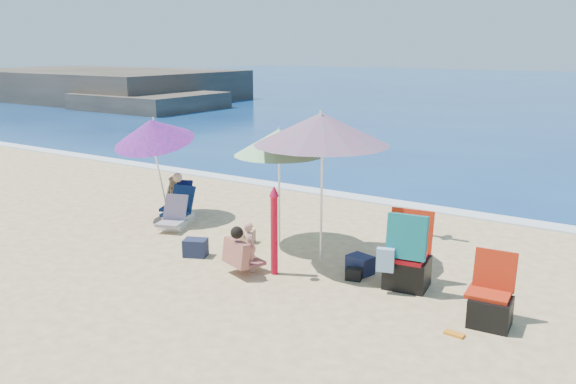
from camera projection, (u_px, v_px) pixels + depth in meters
The scene contains 18 objects.
ground at pixel (269, 278), 9.01m from camera, with size 120.00×120.00×0.00m.
foam at pixel (399, 204), 13.16m from camera, with size 120.00×0.50×0.04m.
headland at pixel (102, 91), 39.37m from camera, with size 20.50×11.50×2.60m.
umbrella_turquoise at pixel (321, 129), 9.23m from camera, with size 2.54×2.54×2.47m.
umbrella_striped at pixel (279, 142), 10.14m from camera, with size 1.71×1.71×2.09m.
umbrella_blue at pixel (153, 131), 11.70m from camera, with size 1.87×1.92×2.20m.
furled_umbrella at pixel (274, 225), 8.94m from camera, with size 0.24×0.27×1.44m.
chair_navy at pixel (179, 212), 11.90m from camera, with size 0.59×0.72×0.69m.
chair_rainbow at pixel (173, 220), 11.39m from camera, with size 0.66×0.76×0.64m.
camp_chair_left at pixel (491, 304), 7.44m from camera, with size 0.60×0.59×0.91m.
camp_chair_right at pixel (406, 260), 8.55m from camera, with size 0.75×0.87×1.16m.
person_center at pixel (244, 249), 9.11m from camera, with size 0.61×0.68×0.80m.
person_left at pixel (175, 196), 12.25m from camera, with size 0.65×0.76×0.91m.
bag_navy_a at pixel (196, 248), 9.90m from camera, with size 0.46×0.40×0.30m.
bag_tan at pixel (247, 236), 10.61m from camera, with size 0.31×0.25×0.23m.
bag_navy_b at pixel (360, 265), 9.15m from camera, with size 0.44×0.37×0.29m.
bag_black_b at pixel (354, 274), 8.90m from camera, with size 0.27×0.22×0.18m.
orange_item at pixel (454, 334), 7.21m from camera, with size 0.25×0.13×0.03m.
Camera 1 is at (4.84, -6.91, 3.43)m, focal length 36.84 mm.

